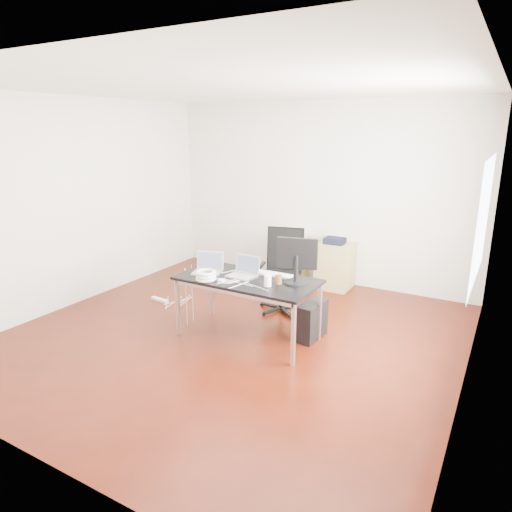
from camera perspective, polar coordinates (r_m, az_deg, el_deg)
The scene contains 18 objects.
room_shell at distance 5.06m, azimuth -2.73°, elevation 4.53°, with size 5.00×5.00×5.00m.
desk at distance 5.22m, azimuth -1.06°, elevation -3.37°, with size 1.60×0.80×0.73m.
office_chair at distance 6.10m, azimuth 3.37°, elevation -1.25°, with size 0.58×0.60×1.08m.
filing_cabinet_left at distance 7.38m, azimuth 4.14°, elevation -0.32°, with size 0.50×0.50×0.70m, color #A19050.
filing_cabinet_right at distance 7.10m, azimuth 9.85°, elevation -1.18°, with size 0.50×0.50×0.70m, color #A19050.
pc_tower at distance 5.40m, azimuth 6.97°, elevation -8.02°, with size 0.20×0.45×0.44m, color black.
wastebasket at distance 7.46m, azimuth 4.26°, elevation -1.85°, with size 0.24×0.24×0.28m, color black.
power_strip at distance 6.69m, azimuth -11.94°, elevation -5.36°, with size 0.30×0.06×0.04m, color white.
laptop_left at distance 5.44m, azimuth -6.03°, elevation -1.46°, with size 0.39×0.35×0.23m.
laptop_right at distance 5.26m, azimuth -1.57°, elevation -1.97°, with size 0.35×0.28×0.23m.
monitor at distance 4.98m, azimuth 5.13°, elevation -0.29°, with size 0.45×0.26×0.51m.
keyboard at distance 5.31m, azimuth 2.18°, elevation -2.31°, with size 0.44×0.14×0.02m, color white.
cup_white at distance 4.94m, azimuth 1.46°, elevation -3.11°, with size 0.08×0.08×0.12m, color white.
cup_brown at distance 5.01m, azimuth 2.80°, elevation -2.96°, with size 0.08×0.08×0.10m, color #55341D.
cable_coil at distance 5.16m, azimuth -6.27°, elevation -2.45°, with size 0.24×0.24×0.11m.
power_adapter at distance 5.09m, azimuth -4.29°, elevation -3.11°, with size 0.07×0.07×0.03m, color white.
speaker at distance 7.26m, azimuth 3.66°, elevation 2.99°, with size 0.09×0.08×0.18m, color #9E9E9E.
navy_garment at distance 6.98m, azimuth 9.81°, elevation 1.89°, with size 0.30×0.24×0.09m, color black.
Camera 1 is at (2.71, -4.18, 2.38)m, focal length 32.00 mm.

